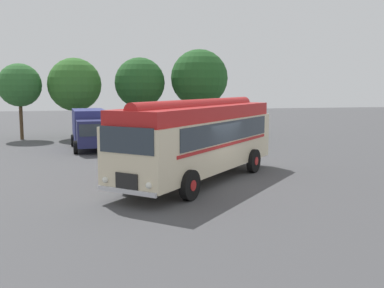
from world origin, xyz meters
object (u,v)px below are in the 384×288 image
Objects in this scene: car_near_left at (134,135)px; car_mid_right at (212,132)px; car_mid_left at (173,133)px; vintage_bus at (200,137)px; box_van at (90,128)px.

car_near_left is 1.01× the size of car_mid_right.
car_mid_right is at bearing 5.95° from car_mid_left.
car_near_left is (-1.72, 11.23, -1.05)m from vintage_bus.
vintage_bus reaches higher than box_van.
car_mid_left is (0.95, 11.48, -1.05)m from vintage_bus.
vintage_bus is 12.40m from car_mid_right.
car_near_left is 5.51m from car_mid_right.
car_mid_right is at bearing 2.77° from box_van.
box_van is at bearing -177.23° from car_mid_right.
car_near_left and car_mid_right have the same top height.
box_van reaches higher than car_mid_right.
car_mid_left is (2.67, 0.24, 0.00)m from car_near_left.
car_mid_left is 1.01× the size of car_mid_right.
car_near_left is 0.74× the size of box_van.
car_near_left is 2.90m from box_van.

